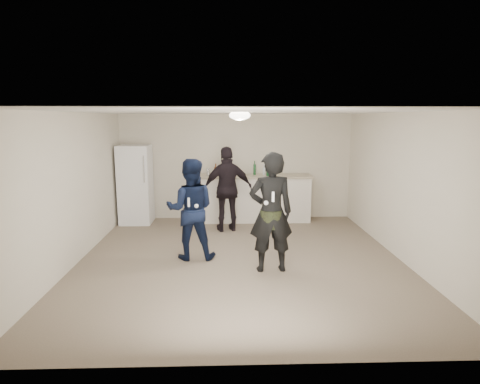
{
  "coord_description": "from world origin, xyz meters",
  "views": [
    {
      "loc": [
        -0.22,
        -6.58,
        2.4
      ],
      "look_at": [
        0.0,
        0.2,
        1.15
      ],
      "focal_mm": 30.0,
      "sensor_mm": 36.0,
      "label": 1
    }
  ],
  "objects_px": {
    "man": "(191,209)",
    "woman": "(271,212)",
    "fridge": "(136,184)",
    "shaker": "(208,172)",
    "counter": "(254,199)",
    "spectator": "(228,189)"
  },
  "relations": [
    {
      "from": "man",
      "to": "woman",
      "type": "bearing_deg",
      "value": 154.36
    },
    {
      "from": "fridge",
      "to": "shaker",
      "type": "xyz_separation_m",
      "value": [
        1.67,
        0.07,
        0.28
      ]
    },
    {
      "from": "counter",
      "to": "woman",
      "type": "height_order",
      "value": "woman"
    },
    {
      "from": "counter",
      "to": "spectator",
      "type": "bearing_deg",
      "value": -126.8
    },
    {
      "from": "shaker",
      "to": "woman",
      "type": "distance_m",
      "value": 3.36
    },
    {
      "from": "man",
      "to": "counter",
      "type": "bearing_deg",
      "value": -116.56
    },
    {
      "from": "counter",
      "to": "woman",
      "type": "bearing_deg",
      "value": -89.12
    },
    {
      "from": "counter",
      "to": "man",
      "type": "height_order",
      "value": "man"
    },
    {
      "from": "counter",
      "to": "spectator",
      "type": "height_order",
      "value": "spectator"
    },
    {
      "from": "counter",
      "to": "man",
      "type": "relative_size",
      "value": 1.5
    },
    {
      "from": "fridge",
      "to": "woman",
      "type": "height_order",
      "value": "woman"
    },
    {
      "from": "woman",
      "to": "shaker",
      "type": "bearing_deg",
      "value": -75.34
    },
    {
      "from": "woman",
      "to": "spectator",
      "type": "distance_m",
      "value": 2.43
    },
    {
      "from": "counter",
      "to": "shaker",
      "type": "height_order",
      "value": "shaker"
    },
    {
      "from": "counter",
      "to": "man",
      "type": "bearing_deg",
      "value": -116.37
    },
    {
      "from": "woman",
      "to": "counter",
      "type": "bearing_deg",
      "value": -93.96
    },
    {
      "from": "shaker",
      "to": "spectator",
      "type": "height_order",
      "value": "spectator"
    },
    {
      "from": "counter",
      "to": "woman",
      "type": "relative_size",
      "value": 1.37
    },
    {
      "from": "man",
      "to": "fridge",
      "type": "bearing_deg",
      "value": -59.31
    },
    {
      "from": "man",
      "to": "shaker",
      "type": "bearing_deg",
      "value": -94.47
    },
    {
      "from": "counter",
      "to": "shaker",
      "type": "relative_size",
      "value": 15.29
    },
    {
      "from": "shaker",
      "to": "fridge",
      "type": "bearing_deg",
      "value": -177.72
    }
  ]
}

